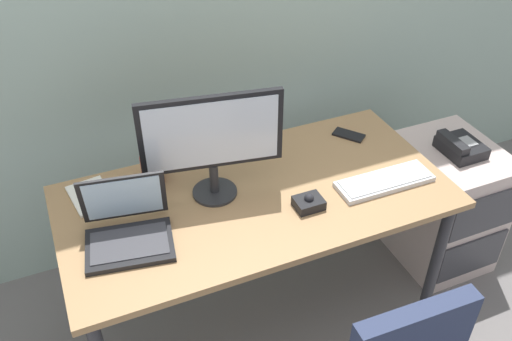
{
  "coord_description": "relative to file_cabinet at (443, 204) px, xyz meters",
  "views": [
    {
      "loc": [
        -0.67,
        -1.58,
        2.18
      ],
      "look_at": [
        0.0,
        0.0,
        0.87
      ],
      "focal_mm": 38.89,
      "sensor_mm": 36.0,
      "label": 1
    }
  ],
  "objects": [
    {
      "name": "trackball_mouse",
      "position": [
        -0.89,
        -0.17,
        0.44
      ],
      "size": [
        0.11,
        0.09,
        0.07
      ],
      "color": "black",
      "rests_on": "desk"
    },
    {
      "name": "monitor_main",
      "position": [
        -1.2,
        0.05,
        0.69
      ],
      "size": [
        0.54,
        0.18,
        0.45
      ],
      "color": "#262628",
      "rests_on": "desk"
    },
    {
      "name": "laptop",
      "position": [
        -1.58,
        -0.07,
        0.47
      ],
      "size": [
        0.35,
        0.32,
        0.24
      ],
      "color": "black",
      "rests_on": "desk"
    },
    {
      "name": "cell_phone",
      "position": [
        -0.49,
        0.2,
        0.43
      ],
      "size": [
        0.14,
        0.15,
        0.01
      ],
      "primitive_type": "cube",
      "rotation": [
        0.0,
        0.0,
        0.66
      ],
      "color": "black",
      "rests_on": "desk"
    },
    {
      "name": "keyboard",
      "position": [
        -0.54,
        -0.17,
        0.43
      ],
      "size": [
        0.41,
        0.14,
        0.03
      ],
      "color": "silver",
      "rests_on": "desk"
    },
    {
      "name": "file_cabinet",
      "position": [
        0.0,
        0.0,
        0.0
      ],
      "size": [
        0.42,
        0.53,
        0.66
      ],
      "color": "beige",
      "rests_on": "ground"
    },
    {
      "name": "desk_phone",
      "position": [
        -0.01,
        -0.02,
        0.37
      ],
      "size": [
        0.17,
        0.2,
        0.09
      ],
      "color": "black",
      "rests_on": "file_cabinet"
    },
    {
      "name": "paper_notepad",
      "position": [
        -1.66,
        0.22,
        0.43
      ],
      "size": [
        0.18,
        0.23,
        0.01
      ],
      "primitive_type": "cube",
      "rotation": [
        0.0,
        0.0,
        0.15
      ],
      "color": "white",
      "rests_on": "desk"
    },
    {
      "name": "coffee_mug",
      "position": [
        -1.4,
        0.24,
        0.48
      ],
      "size": [
        0.1,
        0.09,
        0.11
      ],
      "color": "#96352F",
      "rests_on": "desk"
    },
    {
      "name": "desk",
      "position": [
        -1.05,
        -0.02,
        0.34
      ],
      "size": [
        1.57,
        0.77,
        0.75
      ],
      "color": "#9F774D",
      "rests_on": "ground"
    },
    {
      "name": "ground_plane",
      "position": [
        -1.05,
        -0.02,
        -0.33
      ],
      "size": [
        8.0,
        8.0,
        0.0
      ],
      "primitive_type": "plane",
      "color": "slate"
    }
  ]
}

